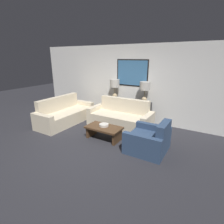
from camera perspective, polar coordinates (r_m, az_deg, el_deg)
ground_plane at (r=4.74m, az=-6.62°, el=-10.66°), size 20.00×20.00×0.00m
back_wall at (r=6.36m, az=6.67°, el=9.28°), size 8.13×0.12×2.65m
console_table at (r=6.33m, az=5.37°, el=0.40°), size 1.59×0.37×0.75m
table_lamp_left at (r=6.40m, az=0.90°, el=8.64°), size 0.35×0.35×0.71m
table_lamp_right at (r=5.91m, az=10.67°, el=7.61°), size 0.35×0.35×0.71m
couch_by_back_wall at (r=5.84m, az=2.74°, el=-1.83°), size 2.13×0.85×0.90m
couch_by_side at (r=6.36m, az=-15.10°, el=-0.79°), size 0.85×2.13×0.90m
coffee_table at (r=4.94m, az=-2.67°, el=-5.92°), size 1.00×0.56×0.36m
decorative_bowl at (r=4.94m, az=-2.67°, el=-4.27°), size 0.27×0.27×0.06m
armchair_near_back_wall at (r=4.44m, az=12.01°, el=-9.14°), size 0.93×0.96×0.80m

